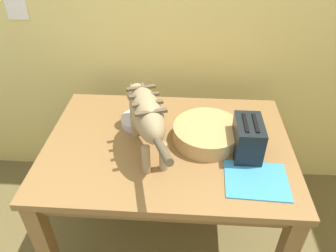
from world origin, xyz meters
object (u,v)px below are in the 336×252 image
object	(u,v)px
dining_table	(168,157)
coffee_mug	(139,111)
cat	(146,113)
magazine	(256,180)
wicker_basket	(207,133)
toaster	(248,138)
saucer_bowl	(139,120)
book_stack	(221,141)

from	to	relation	value
dining_table	coffee_mug	distance (m)	0.28
cat	magazine	distance (m)	0.55
cat	wicker_basket	distance (m)	0.33
toaster	saucer_bowl	bearing A→B (deg)	159.19
saucer_bowl	toaster	bearing A→B (deg)	-20.81
magazine	book_stack	bearing A→B (deg)	121.76
cat	magazine	world-z (taller)	cat
book_stack	coffee_mug	bearing A→B (deg)	161.00
coffee_mug	magazine	xyz separation A→B (m)	(0.55, -0.38, -0.08)
dining_table	book_stack	size ratio (longest dim) A/B	7.02
magazine	toaster	bearing A→B (deg)	100.16
dining_table	cat	xyz separation A→B (m)	(-0.09, -0.05, 0.30)
dining_table	wicker_basket	world-z (taller)	wicker_basket
cat	toaster	size ratio (longest dim) A/B	3.12
wicker_basket	toaster	distance (m)	0.20
cat	coffee_mug	size ratio (longest dim) A/B	5.13
dining_table	coffee_mug	world-z (taller)	coffee_mug
saucer_bowl	wicker_basket	xyz separation A→B (m)	(0.35, -0.11, 0.02)
cat	saucer_bowl	distance (m)	0.28
dining_table	wicker_basket	bearing A→B (deg)	10.23
dining_table	coffee_mug	size ratio (longest dim) A/B	9.76
cat	toaster	bearing A→B (deg)	-19.56
saucer_bowl	toaster	size ratio (longest dim) A/B	0.93
cat	coffee_mug	distance (m)	0.24
coffee_mug	magazine	distance (m)	0.67
magazine	coffee_mug	bearing A→B (deg)	147.68
saucer_bowl	magazine	size ratio (longest dim) A/B	0.70
cat	book_stack	xyz separation A→B (m)	(0.35, 0.05, -0.19)
dining_table	saucer_bowl	size ratio (longest dim) A/B	6.39
dining_table	toaster	world-z (taller)	toaster
wicker_basket	toaster	size ratio (longest dim) A/B	1.66
dining_table	book_stack	xyz separation A→B (m)	(0.26, 0.01, 0.11)
saucer_bowl	magazine	xyz separation A→B (m)	(0.55, -0.38, -0.02)
saucer_bowl	cat	bearing A→B (deg)	-70.92
magazine	cat	bearing A→B (deg)	161.71
coffee_mug	magazine	size ratio (longest dim) A/B	0.46
toaster	dining_table	bearing A→B (deg)	171.97
dining_table	cat	bearing A→B (deg)	-153.33
dining_table	toaster	xyz separation A→B (m)	(0.36, -0.05, 0.18)
coffee_mug	book_stack	xyz separation A→B (m)	(0.41, -0.14, -0.06)
cat	wicker_basket	world-z (taller)	cat
saucer_bowl	toaster	xyz separation A→B (m)	(0.53, -0.20, 0.07)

